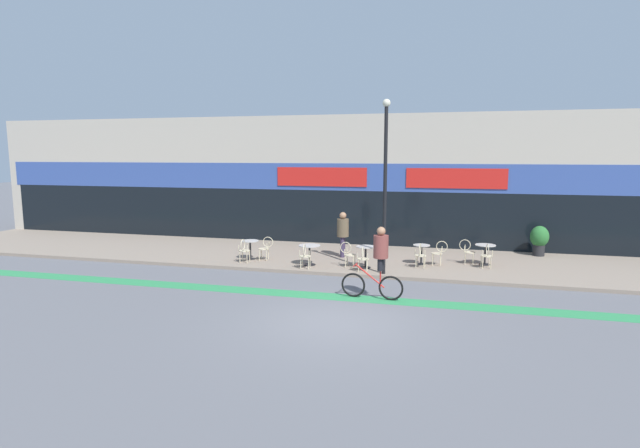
{
  "coord_description": "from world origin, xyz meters",
  "views": [
    {
      "loc": [
        2.6,
        -11.69,
        4.14
      ],
      "look_at": [
        -1.72,
        5.12,
        1.69
      ],
      "focal_mm": 28.0,
      "sensor_mm": 36.0,
      "label": 1
    }
  ],
  "objects_px": {
    "bistro_table_3": "(421,251)",
    "cafe_chair_3_side": "(439,251)",
    "bistro_table_1": "(309,251)",
    "cafe_chair_2_near": "(363,257)",
    "bistro_table_4": "(485,250)",
    "cafe_chair_3_near": "(420,254)",
    "bistro_table_2": "(366,253)",
    "cafe_chair_4_side": "(467,250)",
    "cafe_chair_0_side": "(266,247)",
    "cafe_chair_2_side": "(348,253)",
    "cafe_chair_4_near": "(487,254)",
    "cyclist_0": "(378,259)",
    "planter_pot": "(539,239)",
    "pedestrian_near_end": "(343,230)",
    "cafe_chair_1_near": "(305,254)",
    "cafe_chair_0_near": "(244,249)",
    "bistro_table_0": "(250,246)",
    "lamp_post": "(385,176)"
  },
  "relations": [
    {
      "from": "bistro_table_1",
      "to": "pedestrian_near_end",
      "type": "height_order",
      "value": "pedestrian_near_end"
    },
    {
      "from": "bistro_table_0",
      "to": "cafe_chair_2_side",
      "type": "bearing_deg",
      "value": -5.1
    },
    {
      "from": "cafe_chair_1_near",
      "to": "cafe_chair_2_near",
      "type": "height_order",
      "value": "same"
    },
    {
      "from": "cafe_chair_4_side",
      "to": "cafe_chair_1_near",
      "type": "bearing_deg",
      "value": -153.27
    },
    {
      "from": "planter_pot",
      "to": "cyclist_0",
      "type": "height_order",
      "value": "cyclist_0"
    },
    {
      "from": "cafe_chair_3_near",
      "to": "cafe_chair_0_near",
      "type": "bearing_deg",
      "value": 101.47
    },
    {
      "from": "pedestrian_near_end",
      "to": "cafe_chair_2_near",
      "type": "bearing_deg",
      "value": -60.57
    },
    {
      "from": "cafe_chair_3_side",
      "to": "bistro_table_0",
      "type": "bearing_deg",
      "value": 8.36
    },
    {
      "from": "cafe_chair_3_side",
      "to": "cyclist_0",
      "type": "distance_m",
      "value": 4.73
    },
    {
      "from": "bistro_table_2",
      "to": "cafe_chair_3_side",
      "type": "distance_m",
      "value": 2.73
    },
    {
      "from": "cafe_chair_1_near",
      "to": "cafe_chair_3_near",
      "type": "height_order",
      "value": "same"
    },
    {
      "from": "cafe_chair_0_side",
      "to": "pedestrian_near_end",
      "type": "height_order",
      "value": "pedestrian_near_end"
    },
    {
      "from": "cafe_chair_4_side",
      "to": "cafe_chair_3_near",
      "type": "bearing_deg",
      "value": -140.44
    },
    {
      "from": "bistro_table_2",
      "to": "cafe_chair_0_side",
      "type": "bearing_deg",
      "value": 174.76
    },
    {
      "from": "cafe_chair_1_near",
      "to": "cafe_chair_3_side",
      "type": "height_order",
      "value": "same"
    },
    {
      "from": "bistro_table_1",
      "to": "cafe_chair_2_near",
      "type": "bearing_deg",
      "value": -15.47
    },
    {
      "from": "bistro_table_3",
      "to": "cafe_chair_0_near",
      "type": "bearing_deg",
      "value": -168.16
    },
    {
      "from": "bistro_table_3",
      "to": "cafe_chair_3_side",
      "type": "height_order",
      "value": "cafe_chair_3_side"
    },
    {
      "from": "cafe_chair_0_side",
      "to": "planter_pot",
      "type": "distance_m",
      "value": 10.81
    },
    {
      "from": "bistro_table_0",
      "to": "bistro_table_2",
      "type": "distance_m",
      "value": 4.54
    },
    {
      "from": "cafe_chair_2_near",
      "to": "planter_pot",
      "type": "relative_size",
      "value": 0.75
    },
    {
      "from": "cafe_chair_2_side",
      "to": "cafe_chair_4_near",
      "type": "distance_m",
      "value": 4.88
    },
    {
      "from": "cafe_chair_4_near",
      "to": "planter_pot",
      "type": "bearing_deg",
      "value": -44.36
    },
    {
      "from": "bistro_table_2",
      "to": "cyclist_0",
      "type": "relative_size",
      "value": 0.37
    },
    {
      "from": "cafe_chair_3_side",
      "to": "cafe_chair_2_near",
      "type": "bearing_deg",
      "value": 36.53
    },
    {
      "from": "bistro_table_1",
      "to": "cafe_chair_2_near",
      "type": "xyz_separation_m",
      "value": [
        2.06,
        -0.57,
        -0.01
      ]
    },
    {
      "from": "bistro_table_2",
      "to": "cafe_chair_4_side",
      "type": "xyz_separation_m",
      "value": [
        3.52,
        1.6,
        -0.04
      ]
    },
    {
      "from": "cafe_chair_1_near",
      "to": "cafe_chair_3_near",
      "type": "xyz_separation_m",
      "value": [
        3.93,
        1.13,
        0.0
      ]
    },
    {
      "from": "bistro_table_0",
      "to": "cafe_chair_3_near",
      "type": "relative_size",
      "value": 0.81
    },
    {
      "from": "cafe_chair_2_near",
      "to": "cafe_chair_0_side",
      "type": "bearing_deg",
      "value": 71.19
    },
    {
      "from": "bistro_table_3",
      "to": "cafe_chair_3_side",
      "type": "relative_size",
      "value": 0.8
    },
    {
      "from": "bistro_table_2",
      "to": "cafe_chair_3_near",
      "type": "relative_size",
      "value": 0.86
    },
    {
      "from": "pedestrian_near_end",
      "to": "cafe_chair_4_side",
      "type": "bearing_deg",
      "value": 1.25
    },
    {
      "from": "bistro_table_4",
      "to": "cafe_chair_3_near",
      "type": "height_order",
      "value": "cafe_chair_3_near"
    },
    {
      "from": "cafe_chair_2_near",
      "to": "pedestrian_near_end",
      "type": "height_order",
      "value": "pedestrian_near_end"
    },
    {
      "from": "cafe_chair_0_side",
      "to": "bistro_table_1",
      "type": "bearing_deg",
      "value": 161.91
    },
    {
      "from": "bistro_table_4",
      "to": "bistro_table_0",
      "type": "bearing_deg",
      "value": -171.87
    },
    {
      "from": "bistro_table_1",
      "to": "bistro_table_2",
      "type": "xyz_separation_m",
      "value": [
        2.05,
        0.06,
        0.02
      ]
    },
    {
      "from": "cafe_chair_3_near",
      "to": "planter_pot",
      "type": "bearing_deg",
      "value": -47.73
    },
    {
      "from": "bistro_table_3",
      "to": "cafe_chair_4_near",
      "type": "relative_size",
      "value": 0.8
    },
    {
      "from": "bistro_table_1",
      "to": "cyclist_0",
      "type": "bearing_deg",
      "value": -48.07
    },
    {
      "from": "cafe_chair_0_side",
      "to": "cafe_chair_2_side",
      "type": "relative_size",
      "value": 1.0
    },
    {
      "from": "cafe_chair_3_side",
      "to": "pedestrian_near_end",
      "type": "distance_m",
      "value": 3.78
    },
    {
      "from": "cafe_chair_1_near",
      "to": "cafe_chair_3_near",
      "type": "relative_size",
      "value": 1.0
    },
    {
      "from": "cafe_chair_0_side",
      "to": "cafe_chair_3_near",
      "type": "xyz_separation_m",
      "value": [
        5.79,
        0.09,
        0.0
      ]
    },
    {
      "from": "bistro_table_1",
      "to": "bistro_table_2",
      "type": "bearing_deg",
      "value": 1.58
    },
    {
      "from": "bistro_table_3",
      "to": "planter_pot",
      "type": "height_order",
      "value": "planter_pot"
    },
    {
      "from": "cafe_chair_0_side",
      "to": "cafe_chair_4_side",
      "type": "bearing_deg",
      "value": -176.0
    },
    {
      "from": "cyclist_0",
      "to": "cafe_chair_4_side",
      "type": "bearing_deg",
      "value": -114.12
    },
    {
      "from": "cafe_chair_2_near",
      "to": "lamp_post",
      "type": "bearing_deg",
      "value": -101.46
    }
  ]
}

